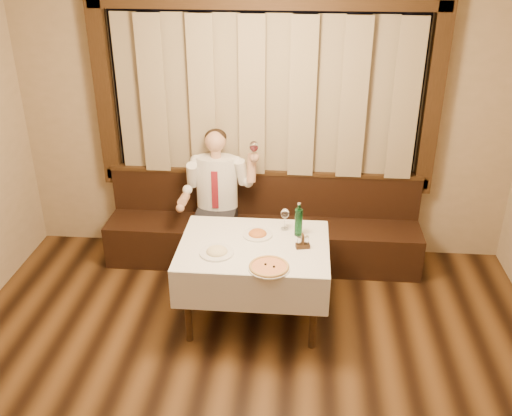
# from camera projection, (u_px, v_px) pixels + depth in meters

# --- Properties ---
(room) EXTENTS (5.01, 6.01, 2.81)m
(room) POSITION_uv_depth(u_px,v_px,m) (244.00, 202.00, 3.85)
(room) COLOR black
(room) RESTS_ON ground
(banquette) EXTENTS (3.20, 0.61, 0.94)m
(banquette) POSITION_uv_depth(u_px,v_px,m) (263.00, 232.00, 5.94)
(banquette) COLOR black
(banquette) RESTS_ON ground
(dining_table) EXTENTS (1.27, 0.97, 0.76)m
(dining_table) POSITION_uv_depth(u_px,v_px,m) (254.00, 255.00, 4.88)
(dining_table) COLOR black
(dining_table) RESTS_ON ground
(pizza) EXTENTS (0.33, 0.33, 0.04)m
(pizza) POSITION_uv_depth(u_px,v_px,m) (269.00, 267.00, 4.48)
(pizza) COLOR white
(pizza) RESTS_ON dining_table
(pasta_red) EXTENTS (0.26, 0.26, 0.09)m
(pasta_red) POSITION_uv_depth(u_px,v_px,m) (258.00, 232.00, 4.95)
(pasta_red) COLOR white
(pasta_red) RESTS_ON dining_table
(pasta_cream) EXTENTS (0.29, 0.29, 0.10)m
(pasta_cream) POSITION_uv_depth(u_px,v_px,m) (217.00, 249.00, 4.68)
(pasta_cream) COLOR white
(pasta_cream) RESTS_ON dining_table
(green_bottle) EXTENTS (0.07, 0.07, 0.31)m
(green_bottle) POSITION_uv_depth(u_px,v_px,m) (299.00, 221.00, 4.92)
(green_bottle) COLOR #104E23
(green_bottle) RESTS_ON dining_table
(table_wine_glass) EXTENTS (0.08, 0.08, 0.20)m
(table_wine_glass) POSITION_uv_depth(u_px,v_px,m) (285.00, 214.00, 5.01)
(table_wine_glass) COLOR white
(table_wine_glass) RESTS_ON dining_table
(cruet_caddy) EXTENTS (0.13, 0.08, 0.13)m
(cruet_caddy) POSITION_uv_depth(u_px,v_px,m) (303.00, 243.00, 4.76)
(cruet_caddy) COLOR black
(cruet_caddy) RESTS_ON dining_table
(seated_man) EXTENTS (0.78, 0.58, 1.42)m
(seated_man) POSITION_uv_depth(u_px,v_px,m) (216.00, 190.00, 5.67)
(seated_man) COLOR black
(seated_man) RESTS_ON ground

